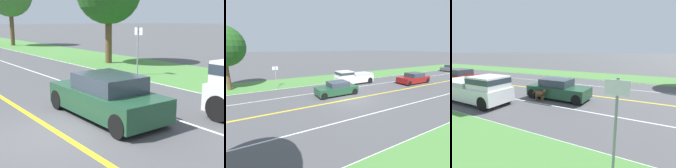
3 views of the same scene
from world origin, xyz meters
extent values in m
plane|color=#4C4C4F|center=(0.00, 0.00, 0.00)|extent=(400.00, 400.00, 0.00)
cube|color=yellow|center=(0.00, 0.00, 0.00)|extent=(0.18, 160.00, 0.01)
cube|color=white|center=(7.00, 0.00, 0.00)|extent=(0.14, 160.00, 0.01)
cube|color=white|center=(3.50, 0.00, 0.00)|extent=(0.10, 160.00, 0.01)
cube|color=#1E472D|center=(1.90, 0.43, 0.54)|extent=(1.79, 4.32, 0.71)
cube|color=#2D3842|center=(1.90, 0.26, 1.14)|extent=(1.54, 2.07, 0.50)
cylinder|color=black|center=(2.70, 2.15, 0.33)|extent=(0.22, 0.67, 0.67)
cylinder|color=black|center=(2.70, -1.30, 0.33)|extent=(0.22, 0.67, 0.67)
cylinder|color=black|center=(1.09, 2.15, 0.33)|extent=(0.22, 0.67, 0.67)
cylinder|color=black|center=(1.09, -1.30, 0.33)|extent=(0.22, 0.67, 0.67)
ellipsoid|color=brown|center=(3.07, -0.38, 0.54)|extent=(0.26, 0.68, 0.29)
cylinder|color=brown|center=(3.12, -0.15, 0.20)|extent=(0.07, 0.07, 0.40)
cylinder|color=brown|center=(3.16, -0.61, 0.20)|extent=(0.07, 0.07, 0.40)
cylinder|color=brown|center=(2.98, -0.16, 0.20)|extent=(0.07, 0.07, 0.40)
cylinder|color=brown|center=(3.01, -0.62, 0.20)|extent=(0.07, 0.07, 0.40)
cylinder|color=brown|center=(3.05, -0.10, 0.66)|extent=(0.15, 0.19, 0.18)
sphere|color=brown|center=(3.04, 0.02, 0.72)|extent=(0.24, 0.24, 0.22)
ellipsoid|color=#331E14|center=(3.02, 0.17, 0.71)|extent=(0.11, 0.11, 0.09)
cone|color=#55301C|center=(3.10, 0.01, 0.81)|extent=(0.08, 0.08, 0.10)
cone|color=#55301C|center=(2.98, 0.00, 0.81)|extent=(0.08, 0.08, 0.10)
cylinder|color=brown|center=(3.10, -0.82, 0.59)|extent=(0.07, 0.25, 0.25)
cylinder|color=black|center=(4.36, -2.00, 0.41)|extent=(0.22, 0.82, 0.82)
cylinder|color=brown|center=(9.29, 10.53, 1.76)|extent=(0.46, 0.46, 3.51)
cylinder|color=brown|center=(9.05, 29.78, 2.13)|extent=(0.49, 0.49, 4.25)
cylinder|color=gray|center=(7.70, 5.60, 1.34)|extent=(0.08, 0.08, 2.68)
cube|color=white|center=(7.76, 5.60, 2.43)|extent=(0.03, 0.64, 0.40)
camera|label=1|loc=(-3.60, -7.38, 3.04)|focal=50.00mm
camera|label=2|loc=(-11.38, 7.35, 4.77)|focal=24.00mm
camera|label=3|loc=(12.17, 6.49, 3.35)|focal=28.00mm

